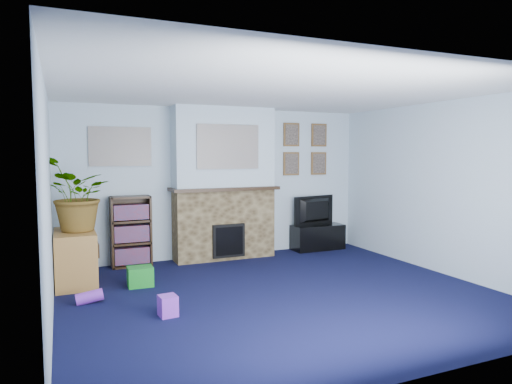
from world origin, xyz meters
name	(u,v)px	position (x,y,z in m)	size (l,w,h in m)	color
floor	(281,294)	(0.00, 0.00, 0.00)	(5.00, 4.50, 0.01)	black
ceiling	(282,91)	(0.00, 0.00, 2.40)	(5.00, 4.50, 0.01)	white
wall_back	(220,183)	(0.00, 2.25, 1.20)	(5.00, 0.04, 2.40)	#AFC3D4
wall_front	(420,220)	(0.00, -2.25, 1.20)	(5.00, 0.04, 2.40)	#AFC3D4
wall_left	(48,204)	(-2.50, 0.00, 1.20)	(0.04, 4.50, 2.40)	#AFC3D4
wall_right	(442,188)	(2.50, 0.00, 1.20)	(0.04, 4.50, 2.40)	#AFC3D4
chimney_breast	(224,185)	(0.00, 2.05, 1.18)	(1.72, 0.50, 2.40)	brown
collage_main	(228,147)	(0.00, 1.84, 1.78)	(1.00, 0.03, 0.68)	gray
collage_left	(120,147)	(-1.55, 2.23, 1.78)	(0.90, 0.03, 0.58)	gray
portrait_tl	(291,135)	(1.30, 2.23, 2.00)	(0.30, 0.03, 0.40)	brown
portrait_tr	(319,135)	(1.85, 2.23, 2.00)	(0.30, 0.03, 0.40)	brown
portrait_bl	(291,164)	(1.30, 2.23, 1.50)	(0.30, 0.03, 0.40)	brown
portrait_br	(319,163)	(1.85, 2.23, 1.50)	(0.30, 0.03, 0.40)	brown
tv_stand	(318,237)	(1.73, 2.03, 0.22)	(0.91, 0.38, 0.43)	black
television	(317,210)	(1.73, 2.05, 0.68)	(0.87, 0.11, 0.50)	black
bookshelf	(131,233)	(-1.44, 2.11, 0.50)	(0.58, 0.28, 1.05)	black
sideboard	(75,257)	(-2.24, 1.43, 0.35)	(0.49, 0.89, 0.69)	#A47134
potted_plant	(78,194)	(-2.19, 1.38, 1.16)	(0.85, 0.74, 0.95)	#26661E
mantel_clock	(225,183)	(0.00, 2.00, 1.22)	(0.10, 0.06, 0.14)	gold
mantel_candle	(242,181)	(0.29, 2.00, 1.23)	(0.05, 0.05, 0.16)	#B2BFC6
mantel_teddy	(189,184)	(-0.58, 2.00, 1.22)	(0.13, 0.13, 0.13)	gray
mantel_can	(269,182)	(0.78, 2.00, 1.21)	(0.06, 0.06, 0.12)	purple
green_crate	(140,275)	(-1.49, 1.00, 0.14)	(0.31, 0.25, 0.25)	#198C26
toy_ball	(67,284)	(-2.35, 1.15, 0.09)	(0.17, 0.17, 0.17)	#198C26
toy_block	(168,306)	(-1.41, -0.20, 0.11)	(0.18, 0.18, 0.22)	purple
toy_tube	(90,297)	(-2.13, 0.55, 0.07)	(0.14, 0.14, 0.29)	purple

